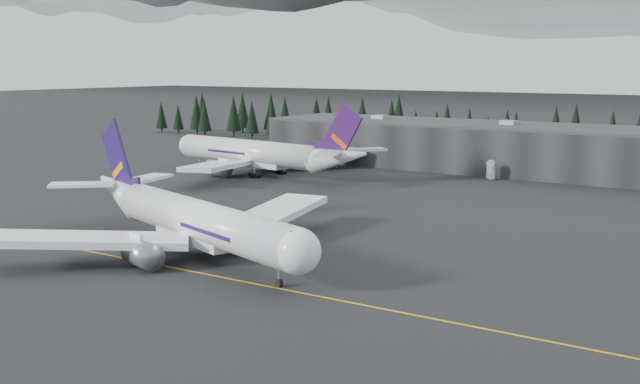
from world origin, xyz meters
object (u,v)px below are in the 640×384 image
Objects in this scene: jet_main at (187,217)px; gse_vehicle_a at (491,177)px; terminal at (544,150)px; jet_parked at (264,154)px.

gse_vehicle_a is at bearing 103.34° from jet_main.
gse_vehicle_a is (-6.97, -18.48, -5.60)m from terminal.
jet_main is 12.60× the size of gse_vehicle_a.
jet_parked is at bearing -143.23° from terminal.
jet_parked is 58.35m from gse_vehicle_a.
jet_parked is (-43.53, 74.38, 0.20)m from jet_main.
terminal is 119.59m from jet_main.
gse_vehicle_a is at bearing -110.67° from terminal.
terminal is 31.70× the size of gse_vehicle_a.
terminal is 20.53m from gse_vehicle_a.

